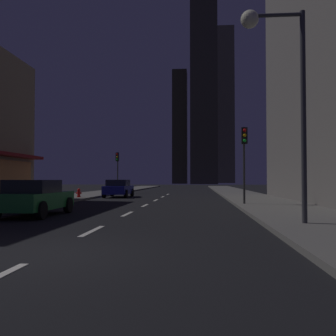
{
  "coord_description": "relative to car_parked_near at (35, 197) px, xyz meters",
  "views": [
    {
      "loc": [
        2.99,
        -7.12,
        1.46
      ],
      "look_at": [
        0.0,
        29.5,
        2.61
      ],
      "focal_mm": 39.66,
      "sensor_mm": 36.0,
      "label": 1
    }
  ],
  "objects": [
    {
      "name": "car_parked_far",
      "position": [
        0.0,
        15.81,
        0.0
      ],
      "size": [
        1.98,
        4.24,
        1.45
      ],
      "color": "navy",
      "rests_on": "ground"
    },
    {
      "name": "car_parked_near",
      "position": [
        0.0,
        0.0,
        0.0
      ],
      "size": [
        1.98,
        4.24,
        1.45
      ],
      "color": "#1E722D",
      "rests_on": "ground"
    },
    {
      "name": "street_lamp_right",
      "position": [
        8.98,
        -2.95,
        4.33
      ],
      "size": [
        1.96,
        0.56,
        6.58
      ],
      "color": "#38383D",
      "rests_on": "sidewalk_right"
    },
    {
      "name": "sidewalk_right",
      "position": [
        10.6,
        24.63,
        -0.67
      ],
      "size": [
        4.0,
        76.0,
        0.15
      ],
      "primitive_type": "cube",
      "color": "#605E59",
      "rests_on": "ground"
    },
    {
      "name": "fire_hydrant_far_left",
      "position": [
        -2.3,
        12.55,
        -0.29
      ],
      "size": [
        0.42,
        0.3,
        0.65
      ],
      "color": "red",
      "rests_on": "sidewalk_left"
    },
    {
      "name": "lane_marking_center",
      "position": [
        3.6,
        6.23,
        -0.73
      ],
      "size": [
        0.16,
        33.4,
        0.01
      ],
      "color": "silver",
      "rests_on": "ground"
    },
    {
      "name": "ground_plane",
      "position": [
        3.6,
        24.63,
        -0.79
      ],
      "size": [
        78.0,
        136.0,
        0.1
      ],
      "primitive_type": "cube",
      "color": "black"
    },
    {
      "name": "skyscraper_distant_mid",
      "position": [
        8.42,
        106.12,
        37.42
      ],
      "size": [
        8.75,
        6.6,
        76.31
      ],
      "primitive_type": "cube",
      "color": "#3B382C",
      "rests_on": "ground"
    },
    {
      "name": "traffic_light_near_right",
      "position": [
        9.1,
        5.94,
        2.45
      ],
      "size": [
        0.32,
        0.48,
        4.2
      ],
      "color": "#2D2D2D",
      "rests_on": "sidewalk_right"
    },
    {
      "name": "sidewalk_left",
      "position": [
        -3.4,
        24.63,
        -0.67
      ],
      "size": [
        4.0,
        76.0,
        0.15
      ],
      "primitive_type": "cube",
      "color": "#605E59",
      "rests_on": "ground"
    },
    {
      "name": "skyscraper_distant_tall",
      "position": [
        0.07,
        117.34,
        19.37
      ],
      "size": [
        5.16,
        6.87,
        40.23
      ],
      "primitive_type": "cube",
      "color": "#2E2C22",
      "rests_on": "ground"
    },
    {
      "name": "traffic_light_far_left",
      "position": [
        -1.9,
        23.94,
        2.45
      ],
      "size": [
        0.32,
        0.48,
        4.2
      ],
      "color": "#2D2D2D",
      "rests_on": "sidewalk_left"
    },
    {
      "name": "skyscraper_distant_short",
      "position": [
        17.84,
        143.97,
        32.33
      ],
      "size": [
        7.87,
        7.85,
        66.15
      ],
      "primitive_type": "cube",
      "color": "#5D5845",
      "rests_on": "ground"
    }
  ]
}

